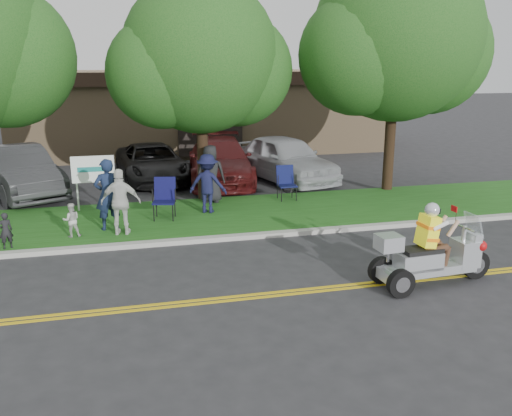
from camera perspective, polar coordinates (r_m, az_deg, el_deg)
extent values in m
plane|color=#28282B|center=(11.15, -2.52, -8.43)|extent=(120.00, 120.00, 0.00)
cube|color=gold|center=(10.63, -1.89, -9.62)|extent=(60.00, 0.10, 0.01)
cube|color=gold|center=(10.78, -2.07, -9.27)|extent=(60.00, 0.10, 0.01)
cube|color=#A8A89E|center=(13.94, -5.01, -3.30)|extent=(60.00, 0.25, 0.12)
cube|color=#1E4F15|center=(15.98, -6.22, -0.93)|extent=(60.00, 4.00, 0.10)
cube|color=#9E7F5B|center=(29.40, -6.14, 10.28)|extent=(18.00, 8.00, 4.00)
cube|color=black|center=(25.31, -4.95, 13.39)|extent=(18.00, 0.30, 0.60)
sphere|color=#144815|center=(17.62, -25.06, 14.22)|extent=(4.05, 4.05, 4.05)
cylinder|color=#332114|center=(17.57, -5.68, 7.37)|extent=(0.36, 0.36, 4.20)
sphere|color=#144815|center=(17.41, -5.91, 15.71)|extent=(4.80, 4.80, 4.80)
sphere|color=#144815|center=(17.91, -2.08, 14.32)|extent=(3.60, 3.60, 3.60)
sphere|color=#144815|center=(17.08, -9.86, 13.82)|extent=(3.36, 3.36, 3.36)
cylinder|color=#332114|center=(19.36, 14.01, 8.55)|extent=(0.36, 0.36, 4.76)
sphere|color=#144815|center=(19.27, 14.58, 17.11)|extent=(5.60, 5.60, 5.60)
sphere|color=#144815|center=(20.20, 17.69, 15.33)|extent=(4.20, 4.20, 4.20)
sphere|color=#144815|center=(18.46, 10.77, 15.58)|extent=(3.92, 3.92, 3.92)
cylinder|color=silver|center=(17.14, -18.25, 1.20)|extent=(0.06, 0.06, 1.10)
cylinder|color=silver|center=(17.09, -14.91, 1.42)|extent=(0.06, 0.06, 1.10)
cube|color=white|center=(16.94, -16.78, 3.94)|extent=(1.25, 0.06, 0.80)
cylinder|color=black|center=(12.42, 22.12, -5.55)|extent=(0.62, 0.18, 0.61)
cylinder|color=black|center=(11.00, 15.00, -7.69)|extent=(0.58, 0.19, 0.57)
cylinder|color=black|center=(11.58, 13.07, -6.39)|extent=(0.58, 0.19, 0.57)
cube|color=silver|center=(11.75, 17.88, -6.10)|extent=(1.96, 0.59, 0.18)
cube|color=silver|center=(11.51, 16.71, -5.32)|extent=(0.94, 0.53, 0.36)
cube|color=black|center=(11.47, 17.01, -4.29)|extent=(0.84, 0.48, 0.10)
cube|color=silver|center=(12.14, 21.14, -4.39)|extent=(0.49, 0.52, 0.56)
cube|color=silver|center=(12.05, 21.94, -1.66)|extent=(0.23, 0.48, 0.50)
cube|color=silver|center=(10.99, 13.80, -3.55)|extent=(0.48, 0.46, 0.31)
sphere|color=#B20C0F|center=(12.12, 22.50, -3.64)|extent=(0.22, 0.22, 0.22)
cube|color=yellow|center=(11.41, 17.63, -2.29)|extent=(0.38, 0.43, 0.66)
sphere|color=silver|center=(11.32, 18.05, -0.19)|extent=(0.30, 0.30, 0.30)
cylinder|color=black|center=(15.47, -10.71, -0.52)|extent=(0.03, 0.03, 0.49)
cylinder|color=black|center=(15.39, -8.75, -0.51)|extent=(0.03, 0.03, 0.49)
cylinder|color=black|center=(15.94, -10.43, -0.04)|extent=(0.03, 0.03, 0.49)
cylinder|color=black|center=(15.86, -8.53, -0.03)|extent=(0.03, 0.03, 0.49)
cube|color=#0D0D40|center=(15.60, -9.65, 0.63)|extent=(0.72, 0.68, 0.04)
cube|color=#0D0D40|center=(15.77, -9.57, 2.05)|extent=(0.64, 0.31, 0.66)
cylinder|color=black|center=(17.36, 2.70, 1.40)|extent=(0.03, 0.03, 0.46)
cylinder|color=black|center=(17.51, 4.27, 1.49)|extent=(0.03, 0.03, 0.46)
cylinder|color=black|center=(17.79, 2.28, 1.74)|extent=(0.03, 0.03, 0.46)
cylinder|color=black|center=(17.93, 3.82, 1.82)|extent=(0.03, 0.03, 0.46)
cube|color=#0E1242|center=(17.59, 3.28, 2.37)|extent=(0.57, 0.52, 0.04)
cube|color=#0E1242|center=(17.76, 3.06, 3.53)|extent=(0.57, 0.17, 0.62)
imported|color=#172340|center=(14.86, -15.37, 1.38)|extent=(0.81, 0.66, 1.91)
imported|color=silver|center=(14.35, -14.04, 0.62)|extent=(1.07, 0.58, 1.73)
imported|color=#131536|center=(16.07, -5.11, 2.59)|extent=(1.30, 1.06, 1.75)
imported|color=black|center=(17.23, -4.80, 3.61)|extent=(1.01, 0.78, 1.84)
imported|color=black|center=(14.28, -24.86, -2.18)|extent=(0.38, 0.33, 0.89)
imported|color=beige|center=(14.61, -18.86, -1.21)|extent=(0.47, 0.39, 0.89)
imported|color=#303133|center=(20.08, -23.77, 3.51)|extent=(3.78, 5.44, 1.70)
imported|color=black|center=(21.21, -10.88, 4.68)|extent=(2.84, 5.27, 1.41)
imported|color=#471011|center=(20.70, -3.83, 5.00)|extent=(2.90, 5.87, 1.64)
imported|color=#A5A7AC|center=(20.78, 3.08, 5.22)|extent=(3.44, 5.55, 1.76)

